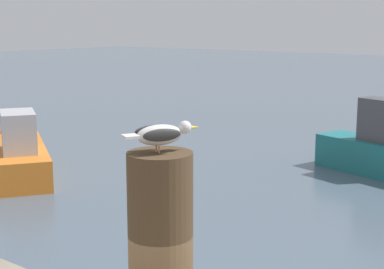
# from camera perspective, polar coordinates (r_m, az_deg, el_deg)

# --- Properties ---
(mooring_post) EXTENTS (0.32, 0.32, 1.13)m
(mooring_post) POSITION_cam_1_polar(r_m,az_deg,el_deg) (3.04, -2.98, -12.15)
(mooring_post) COLOR #4C3823
(mooring_post) RESTS_ON harbor_quay
(seagull) EXTENTS (0.22, 0.37, 0.14)m
(seagull) POSITION_cam_1_polar(r_m,az_deg,el_deg) (2.85, -2.98, 0.06)
(seagull) COLOR tan
(seagull) RESTS_ON mooring_post
(boat_orange) EXTENTS (4.43, 3.43, 1.73)m
(boat_orange) POSITION_cam_1_polar(r_m,az_deg,el_deg) (14.93, -16.24, -1.53)
(boat_orange) COLOR orange
(boat_orange) RESTS_ON ground_plane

